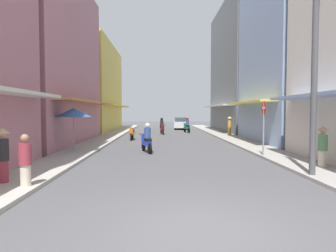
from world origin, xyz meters
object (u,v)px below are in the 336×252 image
motorbike_green (187,126)px  utility_pole (314,69)px  pedestrian_crossing (230,125)px  pedestrian_midway (25,163)px  parked_car (181,123)px  motorbike_orange (132,133)px  street_sign_no_entry (264,121)px  motorbike_maroon (162,127)px  vendor_umbrella (74,113)px  pedestrian_far (3,154)px  pedestrian_foreground (323,145)px  motorbike_blue (147,139)px

motorbike_green → utility_pole: 21.24m
pedestrian_crossing → pedestrian_midway: bearing=-119.4°
parked_car → motorbike_orange: bearing=-109.4°
motorbike_green → street_sign_no_entry: 16.85m
parked_car → utility_pole: 26.92m
motorbike_maroon → motorbike_green: bearing=38.7°
pedestrian_midway → vendor_umbrella: vendor_umbrella is taller
pedestrian_midway → street_sign_no_entry: (8.54, 5.50, 0.94)m
motorbike_green → motorbike_maroon: (-2.59, -2.08, 0.00)m
motorbike_maroon → parked_car: motorbike_maroon is taller
pedestrian_crossing → vendor_umbrella: bearing=-135.3°
pedestrian_crossing → pedestrian_far: bearing=-122.1°
motorbike_green → parked_car: 5.74m
pedestrian_foreground → utility_pole: 3.15m
parked_car → motorbike_maroon: bearing=-107.3°
parked_car → street_sign_no_entry: street_sign_no_entry is taller
motorbike_blue → pedestrian_midway: motorbike_blue is taller
motorbike_blue → utility_pole: 8.83m
pedestrian_foreground → motorbike_maroon: bearing=108.6°
motorbike_green → pedestrian_midway: bearing=-106.2°
street_sign_no_entry → pedestrian_midway: bearing=-147.2°
pedestrian_foreground → pedestrian_crossing: bearing=89.9°
motorbike_orange → motorbike_maroon: motorbike_maroon is taller
pedestrian_crossing → street_sign_no_entry: size_ratio=0.66×
motorbike_maroon → pedestrian_crossing: size_ratio=1.03×
motorbike_orange → pedestrian_midway: pedestrian_midway is taller
pedestrian_crossing → utility_pole: size_ratio=0.25×
parked_car → street_sign_no_entry: bearing=-84.3°
motorbike_green → vendor_umbrella: 16.87m
motorbike_maroon → pedestrian_midway: bearing=-100.9°
motorbike_blue → motorbike_orange: (-1.45, 6.97, -0.20)m
motorbike_orange → pedestrian_crossing: 8.79m
motorbike_orange → pedestrian_crossing: bearing=19.9°
pedestrian_far → pedestrian_foreground: pedestrian_far is taller
motorbike_green → pedestrian_foreground: bearing=-80.4°
pedestrian_midway → utility_pole: size_ratio=0.23×
utility_pole → street_sign_no_entry: utility_pole is taller
motorbike_blue → pedestrian_crossing: (6.80, 9.96, 0.28)m
pedestrian_midway → motorbike_maroon: bearing=79.1°
pedestrian_midway → pedestrian_foreground: bearing=15.1°
pedestrian_crossing → motorbike_orange: bearing=-160.1°
parked_car → vendor_umbrella: vendor_umbrella is taller
parked_car → pedestrian_foreground: pedestrian_foreground is taller
motorbike_blue → pedestrian_far: bearing=-118.8°
pedestrian_far → utility_pole: 9.86m
utility_pole → pedestrian_far: bearing=-175.2°
motorbike_maroon → pedestrian_far: 20.22m
vendor_umbrella → motorbike_green: bearing=64.7°
parked_car → pedestrian_crossing: 11.11m
motorbike_green → utility_pole: utility_pole is taller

